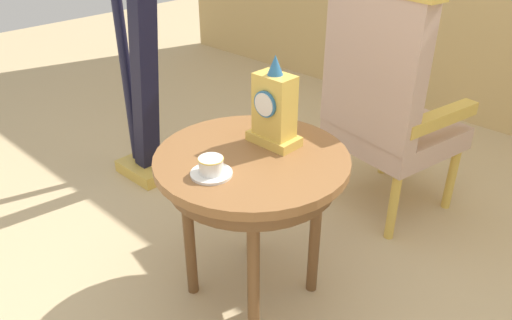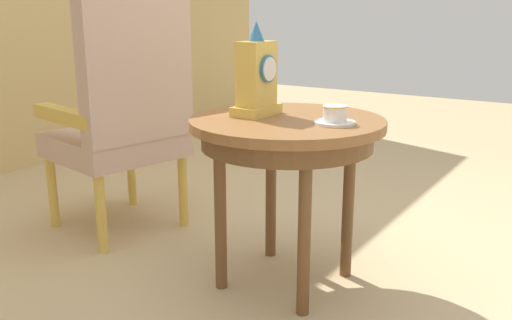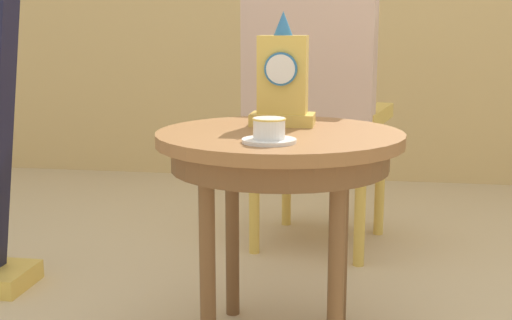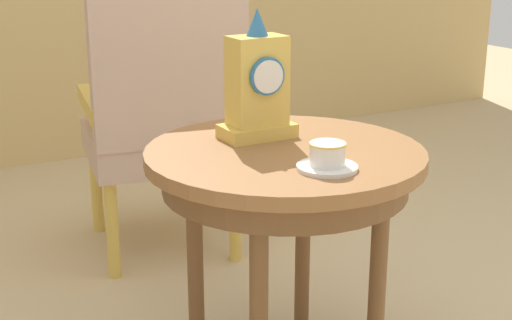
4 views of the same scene
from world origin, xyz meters
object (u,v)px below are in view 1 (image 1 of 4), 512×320
at_px(armchair, 385,102).
at_px(harp, 138,54).
at_px(mantel_clock, 274,110).
at_px(teacup_left, 211,168).
at_px(side_table, 252,174).

relative_size(armchair, harp, 0.64).
bearing_deg(armchair, mantel_clock, -93.32).
height_order(mantel_clock, harp, harp).
relative_size(teacup_left, armchair, 0.12).
distance_m(teacup_left, armchair, 1.05).
height_order(armchair, harp, harp).
height_order(side_table, armchair, armchair).
bearing_deg(teacup_left, armchair, 87.90).
xyz_separation_m(teacup_left, armchair, (0.04, 1.05, -0.07)).
relative_size(teacup_left, harp, 0.08).
distance_m(side_table, teacup_left, 0.22).
bearing_deg(teacup_left, harp, 156.90).
relative_size(teacup_left, mantel_clock, 0.42).
distance_m(mantel_clock, harp, 1.07).
distance_m(teacup_left, mantel_clock, 0.33).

